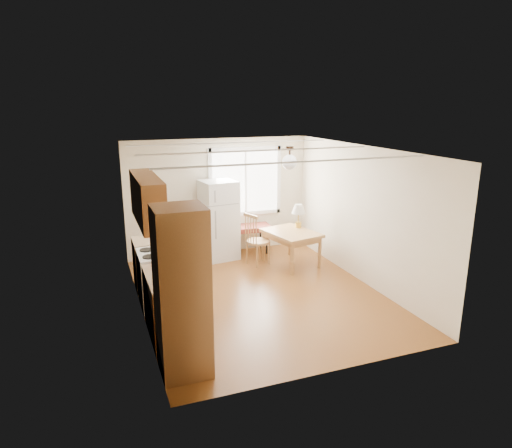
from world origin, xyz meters
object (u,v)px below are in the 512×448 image
refrigerator (219,220)px  chair (254,236)px  bench (239,229)px  dining_table (291,236)px

refrigerator → chair: (0.54, -0.71, -0.21)m
bench → refrigerator: bearing=-166.4°
dining_table → chair: 0.75m
bench → chair: 0.78m
refrigerator → chair: refrigerator is taller
refrigerator → bench: refrigerator is taller
bench → chair: size_ratio=1.30×
bench → dining_table: 1.26m
bench → chair: chair is taller
dining_table → chair: bearing=151.3°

